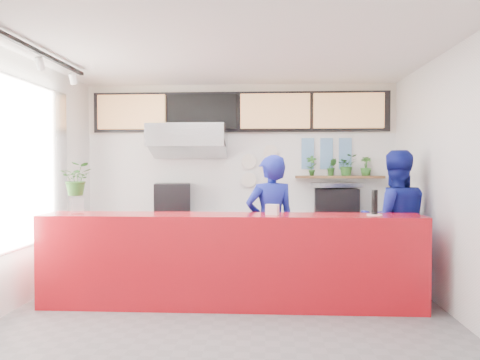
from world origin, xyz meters
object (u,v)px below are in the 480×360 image
at_px(service_counter, 230,260).
at_px(staff_right, 395,222).
at_px(staff_center, 271,225).
at_px(pepper_mill, 375,202).
at_px(panini_oven, 173,199).
at_px(espresso_machine, 336,202).

xyz_separation_m(service_counter, staff_right, (2.10, 0.64, 0.39)).
xyz_separation_m(staff_center, pepper_mill, (1.20, -0.54, 0.35)).
height_order(service_counter, pepper_mill, pepper_mill).
height_order(staff_center, staff_right, staff_right).
height_order(panini_oven, espresso_machine, panini_oven).
height_order(espresso_machine, staff_right, staff_right).
relative_size(panini_oven, espresso_machine, 0.84).
bearing_deg(espresso_machine, pepper_mill, -80.21).
relative_size(panini_oven, pepper_mill, 1.96).
xyz_separation_m(service_counter, staff_center, (0.48, 0.51, 0.36)).
relative_size(service_counter, staff_center, 2.48).
height_order(service_counter, staff_right, staff_right).
xyz_separation_m(service_counter, espresso_machine, (1.52, 1.80, 0.56)).
xyz_separation_m(service_counter, panini_oven, (-1.05, 1.80, 0.60)).
bearing_deg(service_counter, staff_right, 16.84).
bearing_deg(panini_oven, service_counter, -69.35).
xyz_separation_m(espresso_machine, staff_right, (0.58, -1.16, -0.17)).
bearing_deg(pepper_mill, staff_center, 155.59).
relative_size(service_counter, pepper_mill, 15.92).
relative_size(panini_oven, staff_center, 0.30).
distance_m(panini_oven, staff_center, 2.02).
height_order(service_counter, espresso_machine, espresso_machine).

